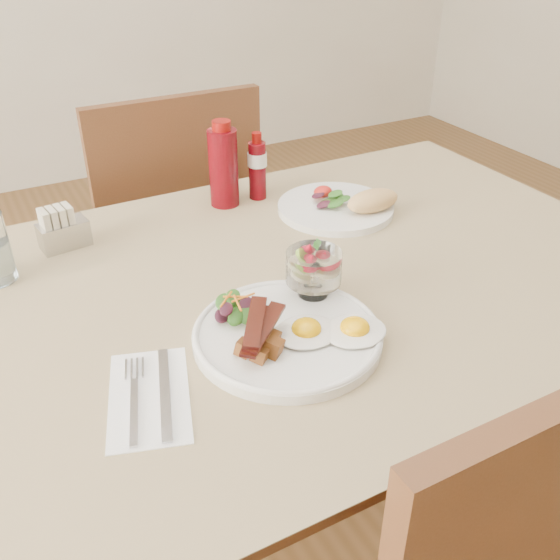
# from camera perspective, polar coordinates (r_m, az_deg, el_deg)

# --- Properties ---
(table) EXTENTS (1.33, 0.88, 0.75)m
(table) POSITION_cam_1_polar(r_m,az_deg,el_deg) (1.12, 0.99, -3.72)
(table) COLOR #58331B
(table) RESTS_ON ground
(chair_far) EXTENTS (0.42, 0.42, 0.93)m
(chair_far) POSITION_cam_1_polar(r_m,az_deg,el_deg) (1.72, -9.90, 3.96)
(chair_far) COLOR #58331B
(chair_far) RESTS_ON ground
(main_plate) EXTENTS (0.28, 0.28, 0.02)m
(main_plate) POSITION_cam_1_polar(r_m,az_deg,el_deg) (0.92, 0.67, -5.11)
(main_plate) COLOR white
(main_plate) RESTS_ON table
(fried_eggs) EXTENTS (0.17, 0.13, 0.03)m
(fried_eggs) POSITION_cam_1_polar(r_m,az_deg,el_deg) (0.91, 4.65, -4.56)
(fried_eggs) COLOR white
(fried_eggs) RESTS_ON main_plate
(bacon_potato_pile) EXTENTS (0.10, 0.11, 0.05)m
(bacon_potato_pile) POSITION_cam_1_polar(r_m,az_deg,el_deg) (0.87, -1.76, -5.18)
(bacon_potato_pile) COLOR brown
(bacon_potato_pile) RESTS_ON main_plate
(side_salad) EXTENTS (0.08, 0.07, 0.04)m
(side_salad) POSITION_cam_1_polar(r_m,az_deg,el_deg) (0.94, -4.13, -2.71)
(side_salad) COLOR #1C4F15
(side_salad) RESTS_ON main_plate
(fruit_cup) EXTENTS (0.09, 0.09, 0.09)m
(fruit_cup) POSITION_cam_1_polar(r_m,az_deg,el_deg) (0.98, 3.09, 1.17)
(fruit_cup) COLOR white
(fruit_cup) RESTS_ON main_plate
(second_plate) EXTENTS (0.24, 0.24, 0.06)m
(second_plate) POSITION_cam_1_polar(r_m,az_deg,el_deg) (1.30, 5.89, 6.82)
(second_plate) COLOR white
(second_plate) RESTS_ON table
(ketchup_bottle) EXTENTS (0.06, 0.06, 0.18)m
(ketchup_bottle) POSITION_cam_1_polar(r_m,az_deg,el_deg) (1.31, -5.19, 10.31)
(ketchup_bottle) COLOR #56040B
(ketchup_bottle) RESTS_ON table
(hot_sauce_bottle) EXTENTS (0.05, 0.05, 0.15)m
(hot_sauce_bottle) POSITION_cam_1_polar(r_m,az_deg,el_deg) (1.34, -2.09, 10.30)
(hot_sauce_bottle) COLOR #56040B
(hot_sauce_bottle) RESTS_ON table
(sugar_caddy) EXTENTS (0.09, 0.06, 0.08)m
(sugar_caddy) POSITION_cam_1_polar(r_m,az_deg,el_deg) (1.22, -19.31, 4.30)
(sugar_caddy) COLOR #AEADB2
(sugar_caddy) RESTS_ON table
(napkin_cutlery) EXTENTS (0.16, 0.21, 0.01)m
(napkin_cutlery) POSITION_cam_1_polar(r_m,az_deg,el_deg) (0.85, -11.78, -10.34)
(napkin_cutlery) COLOR white
(napkin_cutlery) RESTS_ON table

